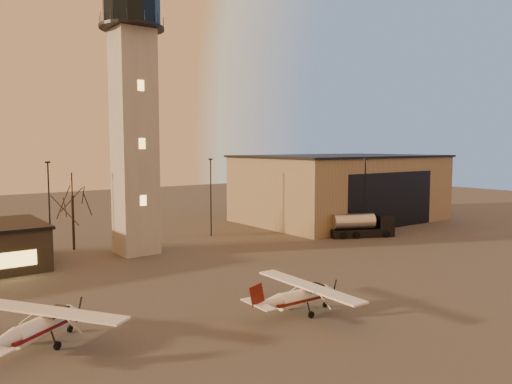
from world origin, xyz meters
The scene contains 7 objects.
ground centered at (0.00, 0.00, 0.00)m, with size 220.00×220.00×0.00m, color #454340.
control_tower centered at (0.00, 30.00, 16.33)m, with size 6.80×6.80×32.60m.
hangar centered at (36.00, 33.98, 5.15)m, with size 30.60×20.60×10.30m.
light_poles centered at (0.50, 31.00, 5.41)m, with size 58.50×12.25×10.14m.
cessna_front centered at (1.61, 4.33, 0.95)m, with size 7.98×10.09×2.79m.
cessna_rear centered at (-14.57, 9.22, 0.99)m, with size 8.52×9.48×2.90m.
fuel_truck centered at (27.40, 21.98, 1.21)m, with size 8.47×5.54×3.06m.
Camera 1 is at (-21.59, -21.23, 11.78)m, focal length 35.00 mm.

